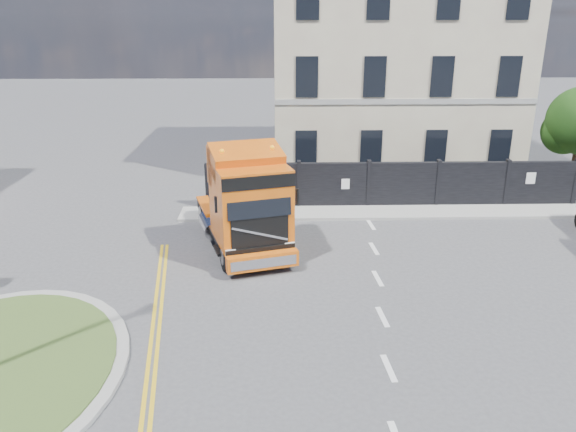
{
  "coord_description": "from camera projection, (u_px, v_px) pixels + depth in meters",
  "views": [
    {
      "loc": [
        -0.03,
        -14.11,
        8.02
      ],
      "look_at": [
        0.39,
        2.98,
        1.8
      ],
      "focal_mm": 35.0,
      "sensor_mm": 36.0,
      "label": 1
    }
  ],
  "objects": [
    {
      "name": "georgian_building",
      "position": [
        388.0,
        57.0,
        29.66
      ],
      "size": [
        12.3,
        10.3,
        12.8
      ],
      "color": "beige",
      "rests_on": "ground"
    },
    {
      "name": "hoarding_fence",
      "position": [
        427.0,
        185.0,
        24.26
      ],
      "size": [
        18.8,
        0.25,
        2.0
      ],
      "color": "black",
      "rests_on": "ground"
    },
    {
      "name": "pavement_far",
      "position": [
        417.0,
        212.0,
        23.72
      ],
      "size": [
        20.0,
        1.6,
        0.12
      ],
      "primitive_type": "cube",
      "color": "gray",
      "rests_on": "ground"
    },
    {
      "name": "ground",
      "position": [
        277.0,
        311.0,
        15.99
      ],
      "size": [
        120.0,
        120.0,
        0.0
      ],
      "primitive_type": "plane",
      "color": "#424244",
      "rests_on": "ground"
    },
    {
      "name": "truck",
      "position": [
        246.0,
        206.0,
        19.45
      ],
      "size": [
        3.98,
        6.68,
        3.77
      ],
      "rotation": [
        0.0,
        0.0,
        0.28
      ],
      "color": "black",
      "rests_on": "ground"
    }
  ]
}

